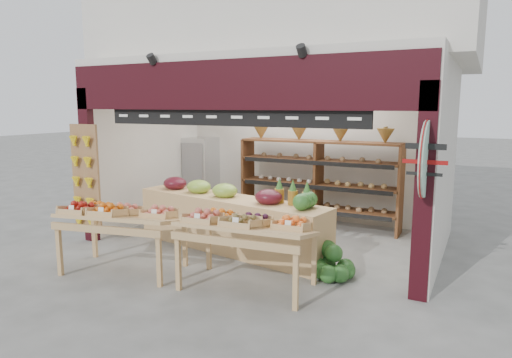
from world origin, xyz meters
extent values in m
plane|color=#61615D|center=(0.00, 0.00, 0.00)|extent=(60.00, 60.00, 0.00)
cube|color=beige|center=(0.00, 2.29, 1.50)|extent=(5.76, 0.18, 3.00)
cube|color=beige|center=(-2.79, 0.60, 1.50)|extent=(0.18, 3.38, 3.00)
cube|color=beige|center=(2.79, 0.60, 1.50)|extent=(0.18, 3.38, 3.00)
cube|color=beige|center=(0.00, 0.60, 3.06)|extent=(5.76, 3.38, 0.12)
cube|color=beige|center=(0.00, 1.70, 4.20)|extent=(6.36, 4.60, 2.40)
cube|color=black|center=(0.00, -1.05, 2.65)|extent=(5.70, 0.14, 0.70)
cube|color=black|center=(-2.75, -1.05, 1.32)|extent=(0.22, 0.14, 2.65)
cube|color=black|center=(2.75, -1.05, 1.32)|extent=(0.22, 0.14, 2.65)
cube|color=black|center=(0.00, -1.02, 2.20)|extent=(4.20, 0.05, 0.26)
cylinder|color=white|center=(0.10, -0.95, 2.45)|extent=(0.34, 0.05, 0.34)
cube|color=olive|center=(-2.73, -1.14, 1.15)|extent=(0.60, 0.04, 1.80)
cylinder|color=#B0DDC2|center=(2.75, -1.14, 1.75)|extent=(0.04, 0.90, 0.90)
cylinder|color=maroon|center=(2.75, -1.16, 1.75)|extent=(0.01, 0.92, 0.92)
cube|color=brown|center=(-1.09, 1.70, 0.84)|extent=(0.05, 0.52, 1.67)
cube|color=brown|center=(0.47, 1.70, 0.84)|extent=(0.05, 0.52, 1.67)
cube|color=brown|center=(2.04, 1.70, 0.84)|extent=(0.05, 0.52, 1.67)
cube|color=brown|center=(0.47, 1.70, 0.37)|extent=(3.13, 0.52, 0.04)
cube|color=brown|center=(0.47, 1.70, 0.84)|extent=(3.13, 0.52, 0.04)
cube|color=brown|center=(0.47, 1.70, 1.30)|extent=(3.13, 0.52, 0.04)
cube|color=brown|center=(0.47, 1.70, 1.67)|extent=(3.13, 0.52, 0.04)
cone|color=olive|center=(-0.78, 1.70, 1.81)|extent=(0.32, 0.32, 0.28)
cone|color=olive|center=(0.06, 1.70, 1.81)|extent=(0.32, 0.32, 0.28)
cone|color=olive|center=(0.89, 1.70, 1.81)|extent=(0.32, 0.32, 0.28)
cone|color=olive|center=(1.73, 1.70, 1.81)|extent=(0.32, 0.32, 0.28)
cube|color=silver|center=(-2.40, 1.88, 0.82)|extent=(0.64, 0.64, 1.64)
cube|color=beige|center=(-1.81, 0.25, 0.19)|extent=(0.47, 0.37, 0.38)
cube|color=beige|center=(-1.76, 0.25, 0.54)|extent=(0.42, 0.35, 0.32)
cube|color=#16521E|center=(-1.27, 0.10, 0.16)|extent=(0.44, 0.35, 0.32)
cube|color=beige|center=(-1.24, 0.50, 0.15)|extent=(0.40, 0.32, 0.29)
cube|color=tan|center=(-0.31, -0.41, 0.44)|extent=(3.59, 1.29, 0.88)
ellipsoid|color=#59141E|center=(-1.56, -0.19, 0.98)|extent=(0.43, 0.39, 0.24)
ellipsoid|color=#8CB23F|center=(-0.98, -0.29, 0.98)|extent=(0.43, 0.39, 0.24)
ellipsoid|color=#8CB23F|center=(-0.41, -0.39, 0.98)|extent=(0.43, 0.39, 0.24)
ellipsoid|color=#59141E|center=(0.46, -0.55, 0.98)|extent=(0.43, 0.39, 0.24)
cylinder|color=olive|center=(0.58, -0.42, 0.99)|extent=(0.15, 0.15, 0.22)
cylinder|color=olive|center=(0.82, -0.46, 0.99)|extent=(0.15, 0.15, 0.22)
cylinder|color=olive|center=(1.07, -0.50, 0.99)|extent=(0.15, 0.15, 0.22)
cube|color=tan|center=(-1.17, -1.94, 0.78)|extent=(1.81, 1.23, 0.24)
cube|color=tan|center=(-1.84, -2.50, 0.34)|extent=(0.07, 0.07, 0.68)
cube|color=tan|center=(-0.34, -2.19, 0.34)|extent=(0.07, 0.07, 0.68)
cube|color=tan|center=(-2.01, -1.70, 0.34)|extent=(0.07, 0.07, 0.68)
cube|color=tan|center=(-0.50, -1.39, 0.34)|extent=(0.07, 0.07, 0.68)
cube|color=tan|center=(0.70, -1.68, 0.79)|extent=(1.77, 1.08, 0.25)
cube|color=tan|center=(-0.05, -2.16, 0.35)|extent=(0.06, 0.06, 0.69)
cube|color=tan|center=(1.52, -2.03, 0.35)|extent=(0.06, 0.06, 0.69)
cube|color=tan|center=(-0.12, -1.33, 0.35)|extent=(0.06, 0.06, 0.69)
cube|color=tan|center=(1.45, -1.20, 0.35)|extent=(0.06, 0.06, 0.69)
sphere|color=#1A4818|center=(1.47, -0.97, 0.13)|extent=(0.25, 0.25, 0.25)
sphere|color=#1A4818|center=(1.73, -0.97, 0.13)|extent=(0.25, 0.25, 0.25)
sphere|color=#1A4818|center=(1.47, -0.71, 0.13)|extent=(0.25, 0.25, 0.25)
sphere|color=#1A4818|center=(1.73, -0.71, 0.13)|extent=(0.25, 0.25, 0.25)
sphere|color=#1A4818|center=(1.60, -0.84, 0.35)|extent=(0.25, 0.25, 0.25)
sphere|color=#1A4818|center=(1.60, -1.06, 0.13)|extent=(0.25, 0.25, 0.25)
sphere|color=#1A4818|center=(1.38, -0.84, 0.13)|extent=(0.25, 0.25, 0.25)
sphere|color=#1A4818|center=(1.47, -0.69, 0.35)|extent=(0.25, 0.25, 0.25)
sphere|color=#1A4818|center=(1.78, -0.81, 0.13)|extent=(0.25, 0.25, 0.25)
camera|label=1|loc=(3.38, -6.70, 2.37)|focal=32.00mm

